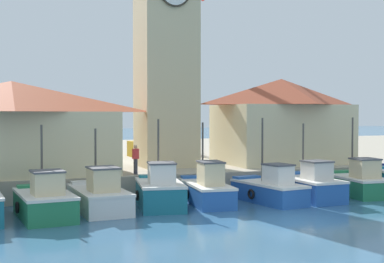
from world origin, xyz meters
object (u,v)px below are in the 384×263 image
object	(u,v)px
fishing_boat_left_outer	(45,201)
port_crane_far	(142,53)
fishing_boat_mid_left	(160,191)
dock_worker_near_tower	(136,159)
warehouse_left	(12,127)
clock_tower	(166,42)
fishing_boat_left_inner	(99,196)
port_crane_near	(183,75)
fishing_boat_right_outer	(358,183)
warehouse_right	(281,120)
fishing_boat_right_inner	(309,186)
fishing_boat_mid_right	(269,189)
fishing_boat_center	(206,189)

from	to	relation	value
fishing_boat_left_outer	port_crane_far	bearing A→B (deg)	61.81
fishing_boat_mid_left	dock_worker_near_tower	distance (m)	3.99
warehouse_left	dock_worker_near_tower	bearing A→B (deg)	-22.43
fishing_boat_mid_left	clock_tower	bearing A→B (deg)	70.16
fishing_boat_left_inner	warehouse_left	distance (m)	7.90
fishing_boat_left_inner	warehouse_left	bearing A→B (deg)	120.23
fishing_boat_left_inner	clock_tower	size ratio (longest dim) A/B	0.30
fishing_boat_left_outer	port_crane_near	size ratio (longest dim) A/B	0.27
fishing_boat_right_outer	warehouse_right	xyz separation A→B (m)	(-0.67, 7.33, 3.43)
fishing_boat_right_inner	warehouse_left	xyz separation A→B (m)	(-14.59, 6.98, 3.10)
fishing_boat_mid_right	fishing_boat_right_inner	distance (m)	2.35
clock_tower	warehouse_left	bearing A→B (deg)	-172.34
fishing_boat_center	clock_tower	xyz separation A→B (m)	(0.25, 7.46, 8.38)
fishing_boat_mid_left	port_crane_far	size ratio (longest dim) A/B	0.21
fishing_boat_center	fishing_boat_mid_left	bearing A→B (deg)	-175.98
fishing_boat_left_outer	fishing_boat_left_inner	xyz separation A→B (m)	(2.56, 0.94, -0.03)
fishing_boat_right_inner	clock_tower	xyz separation A→B (m)	(-5.27, 8.24, 8.37)
fishing_boat_mid_left	port_crane_far	world-z (taller)	port_crane_far
warehouse_left	warehouse_right	distance (m)	17.41
fishing_boat_left_outer	warehouse_left	xyz separation A→B (m)	(-1.09, 7.20, 3.11)
fishing_boat_right_inner	port_crane_far	size ratio (longest dim) A/B	0.20
fishing_boat_left_outer	port_crane_far	distance (m)	20.72
fishing_boat_center	clock_tower	size ratio (longest dim) A/B	0.30
fishing_boat_mid_right	fishing_boat_right_inner	world-z (taller)	fishing_boat_mid_right
fishing_boat_right_outer	warehouse_left	size ratio (longest dim) A/B	0.40
fishing_boat_right_inner	port_crane_far	bearing A→B (deg)	105.58
fishing_boat_right_outer	port_crane_far	distance (m)	19.83
fishing_boat_left_inner	fishing_boat_center	distance (m)	5.43
fishing_boat_center	port_crane_far	bearing A→B (deg)	86.57
fishing_boat_left_outer	port_crane_near	bearing A→B (deg)	54.19
dock_worker_near_tower	fishing_boat_mid_left	bearing A→B (deg)	-86.46
fishing_boat_mid_right	clock_tower	size ratio (longest dim) A/B	0.28
fishing_boat_mid_left	dock_worker_near_tower	size ratio (longest dim) A/B	2.80
fishing_boat_center	port_crane_near	size ratio (longest dim) A/B	0.30
fishing_boat_left_outer	clock_tower	distance (m)	14.47
fishing_boat_center	warehouse_right	xyz separation A→B (m)	(8.32, 7.01, 3.41)
fishing_boat_right_outer	port_crane_near	world-z (taller)	port_crane_near
fishing_boat_mid_right	fishing_boat_right_outer	xyz separation A→B (m)	(5.82, 0.45, 0.02)
clock_tower	port_crane_far	distance (m)	8.23
warehouse_right	port_crane_far	xyz separation A→B (m)	(-7.38, 8.64, 5.12)
fishing_boat_left_outer	fishing_boat_right_inner	distance (m)	13.51
fishing_boat_center	dock_worker_near_tower	distance (m)	4.71
fishing_boat_right_inner	fishing_boat_left_outer	bearing A→B (deg)	-179.09
warehouse_right	dock_worker_near_tower	bearing A→B (deg)	-162.80
fishing_boat_right_outer	port_crane_near	distance (m)	18.68
fishing_boat_left_inner	warehouse_left	world-z (taller)	warehouse_left
fishing_boat_mid_right	fishing_boat_right_inner	bearing A→B (deg)	-0.19
fishing_boat_left_inner	clock_tower	bearing A→B (deg)	52.92
fishing_boat_mid_left	fishing_boat_right_outer	size ratio (longest dim) A/B	1.00
fishing_boat_right_outer	warehouse_left	bearing A→B (deg)	160.14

